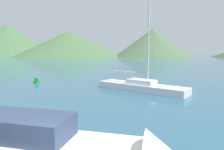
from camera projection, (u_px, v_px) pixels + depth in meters
name	position (u px, v px, depth m)	size (l,w,h in m)	color
motorboat_near	(53.00, 147.00, 6.67)	(8.60, 2.84, 1.96)	white
sailboat_inner	(141.00, 86.00, 17.65)	(7.40, 5.23, 6.98)	silver
buoy_marker	(37.00, 80.00, 21.51)	(0.56, 0.56, 0.65)	green
hill_west	(8.00, 40.00, 101.75)	(43.67, 43.67, 14.27)	#476B42
hill_central	(69.00, 44.00, 89.35)	(43.81, 43.81, 10.18)	#476B42
hill_east	(153.00, 43.00, 85.70)	(30.57, 30.57, 10.97)	#4C6647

